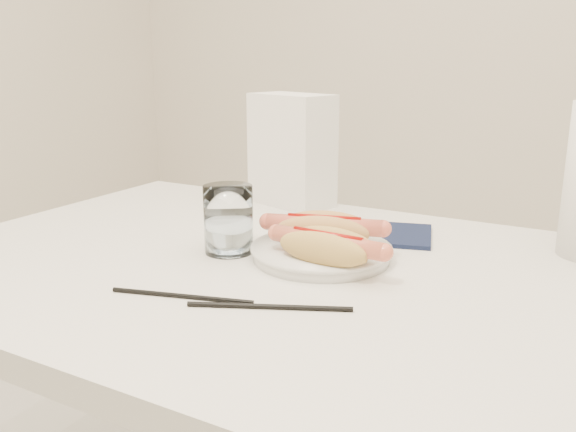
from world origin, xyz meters
The scene contains 9 objects.
table centered at (0.00, 0.00, 0.69)m, with size 1.20×0.80×0.75m.
plate centered at (0.04, 0.05, 0.76)m, with size 0.22×0.22×0.02m, color white.
hotdog_left centered at (0.04, 0.07, 0.79)m, with size 0.19×0.11×0.05m.
hotdog_right centered at (0.08, 0.00, 0.79)m, with size 0.18×0.08×0.05m.
water_glass centered at (-0.11, 0.01, 0.81)m, with size 0.08×0.08×0.11m, color white.
chopstick_near centered at (-0.05, -0.19, 0.75)m, with size 0.01×0.01×0.20m, color black.
chopstick_far centered at (0.07, -0.16, 0.75)m, with size 0.01×0.01×0.22m, color black.
napkin_box centered at (-0.18, 0.35, 0.87)m, with size 0.18×0.10×0.24m, color white.
navy_napkin centered at (0.10, 0.22, 0.75)m, with size 0.14×0.14×0.01m, color #101733.
Camera 1 is at (0.44, -0.78, 1.07)m, focal length 37.54 mm.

